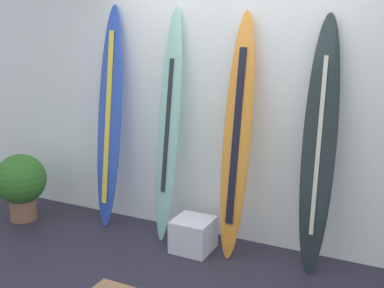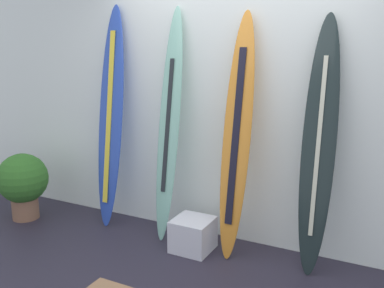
# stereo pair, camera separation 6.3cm
# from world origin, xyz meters

# --- Properties ---
(wall_back) EXTENTS (7.20, 0.20, 2.80)m
(wall_back) POSITION_xyz_m (0.00, 1.30, 1.40)
(wall_back) COLOR white
(wall_back) RESTS_ON ground
(surfboard_cobalt) EXTENTS (0.30, 0.38, 2.25)m
(surfboard_cobalt) POSITION_xyz_m (-1.27, 1.00, 1.13)
(surfboard_cobalt) COLOR #2C4CB7
(surfboard_cobalt) RESTS_ON ground
(surfboard_seafoam) EXTENTS (0.24, 0.41, 2.21)m
(surfboard_seafoam) POSITION_xyz_m (-0.57, 0.98, 1.09)
(surfboard_seafoam) COLOR #87C5B2
(surfboard_seafoam) RESTS_ON ground
(surfboard_sunset) EXTENTS (0.26, 0.43, 2.15)m
(surfboard_sunset) POSITION_xyz_m (0.12, 0.95, 1.07)
(surfboard_sunset) COLOR orange
(surfboard_sunset) RESTS_ON ground
(surfboard_charcoal) EXTENTS (0.28, 0.40, 2.10)m
(surfboard_charcoal) POSITION_xyz_m (0.81, 0.98, 1.05)
(surfboard_charcoal) COLOR #1F2B2B
(surfboard_charcoal) RESTS_ON ground
(display_block_left) EXTENTS (0.35, 0.35, 0.30)m
(display_block_left) POSITION_xyz_m (-0.22, 0.80, 0.15)
(display_block_left) COLOR silver
(display_block_left) RESTS_ON ground
(potted_plant) EXTENTS (0.54, 0.54, 0.73)m
(potted_plant) POSITION_xyz_m (-2.20, 0.63, 0.42)
(potted_plant) COLOR #8C6149
(potted_plant) RESTS_ON ground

